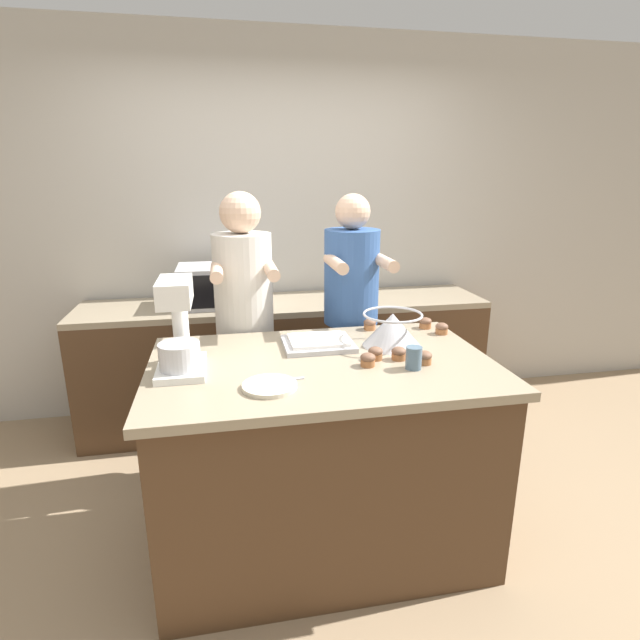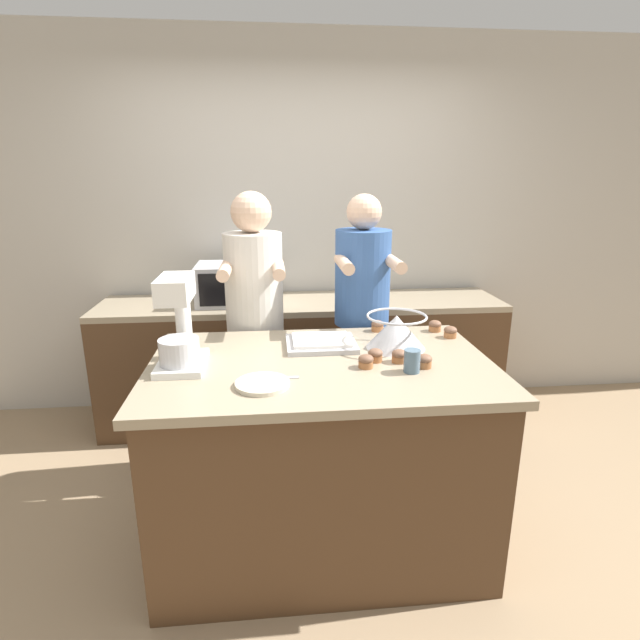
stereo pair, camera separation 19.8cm
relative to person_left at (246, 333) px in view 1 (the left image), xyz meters
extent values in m
plane|color=#937A5B|center=(0.31, -0.67, -0.88)|extent=(16.00, 16.00, 0.00)
cube|color=#B2ADA3|center=(0.31, 0.99, 0.47)|extent=(10.00, 0.06, 2.70)
cube|color=#4C331E|center=(0.31, -0.67, -0.43)|extent=(1.47, 0.91, 0.90)
cube|color=gray|center=(0.31, -0.67, 0.04)|extent=(1.53, 0.97, 0.04)
cube|color=#4C331E|center=(0.31, 0.64, -0.46)|extent=(2.80, 0.60, 0.85)
cube|color=gray|center=(0.31, 0.64, -0.01)|extent=(2.80, 0.60, 0.04)
cylinder|color=#33384C|center=(0.00, 0.00, -0.46)|extent=(0.25, 0.25, 0.83)
cylinder|color=silver|center=(0.00, 0.00, 0.25)|extent=(0.32, 0.32, 0.61)
sphere|color=#DBB293|center=(0.00, 0.00, 0.67)|extent=(0.22, 0.22, 0.22)
cylinder|color=#DBB293|center=(-0.14, -0.17, 0.39)|extent=(0.06, 0.34, 0.06)
cylinder|color=#DBB293|center=(0.14, -0.17, 0.39)|extent=(0.06, 0.34, 0.06)
cylinder|color=brown|center=(0.61, 0.00, -0.42)|extent=(0.24, 0.24, 0.91)
cylinder|color=#335693|center=(0.61, 0.00, 0.30)|extent=(0.31, 0.31, 0.54)
sphere|color=#DBB293|center=(0.61, 0.00, 0.67)|extent=(0.20, 0.20, 0.20)
cylinder|color=#DBB293|center=(0.48, -0.17, 0.41)|extent=(0.06, 0.34, 0.06)
cylinder|color=#DBB293|center=(0.75, -0.17, 0.41)|extent=(0.06, 0.34, 0.06)
cube|color=white|center=(-0.30, -0.67, 0.07)|extent=(0.20, 0.30, 0.03)
cylinder|color=white|center=(-0.30, -0.55, 0.22)|extent=(0.07, 0.07, 0.27)
cube|color=white|center=(-0.30, -0.68, 0.41)|extent=(0.13, 0.26, 0.10)
cylinder|color=#BCBCC1|center=(-0.30, -0.71, 0.14)|extent=(0.17, 0.17, 0.11)
cone|color=#BCBCC1|center=(0.69, -0.51, 0.14)|extent=(0.28, 0.28, 0.16)
torus|color=#BCBCC1|center=(0.69, -0.51, 0.22)|extent=(0.29, 0.29, 0.01)
cube|color=#BCBCC1|center=(0.33, -0.46, 0.07)|extent=(0.34, 0.28, 0.02)
cube|color=white|center=(0.33, -0.46, 0.09)|extent=(0.28, 0.22, 0.02)
cube|color=#B7B7BC|center=(-0.15, 0.64, 0.14)|extent=(0.51, 0.37, 0.27)
cube|color=black|center=(-0.20, 0.45, 0.14)|extent=(0.35, 0.01, 0.22)
cube|color=#2D2D2D|center=(0.03, 0.45, 0.14)|extent=(0.10, 0.01, 0.22)
cylinder|color=slate|center=(0.68, -0.82, 0.11)|extent=(0.07, 0.07, 0.10)
cylinder|color=beige|center=(0.05, -0.91, 0.07)|extent=(0.22, 0.22, 0.02)
cube|color=#BCBCC1|center=(0.13, -0.85, 0.06)|extent=(0.14, 0.03, 0.01)
cube|color=black|center=(0.02, -0.86, 0.06)|extent=(0.08, 0.02, 0.01)
cylinder|color=#9E6038|center=(0.75, -0.78, 0.07)|extent=(0.06, 0.06, 0.03)
ellipsoid|color=brown|center=(0.75, -0.78, 0.10)|extent=(0.07, 0.07, 0.04)
cylinder|color=#9E6038|center=(0.65, -0.25, 0.07)|extent=(0.06, 0.06, 0.03)
ellipsoid|color=brown|center=(0.65, -0.25, 0.10)|extent=(0.07, 0.07, 0.04)
cylinder|color=#9E6038|center=(0.96, -0.28, 0.07)|extent=(0.06, 0.06, 0.03)
ellipsoid|color=brown|center=(0.96, -0.28, 0.10)|extent=(0.07, 0.07, 0.04)
cylinder|color=#9E6038|center=(0.55, -0.69, 0.07)|extent=(0.06, 0.06, 0.03)
ellipsoid|color=brown|center=(0.55, -0.69, 0.10)|extent=(0.07, 0.07, 0.04)
cylinder|color=#9E6038|center=(0.50, -0.76, 0.07)|extent=(0.06, 0.06, 0.03)
ellipsoid|color=brown|center=(0.50, -0.76, 0.10)|extent=(0.07, 0.07, 0.04)
cylinder|color=#9E6038|center=(1.00, -0.39, 0.07)|extent=(0.06, 0.06, 0.03)
ellipsoid|color=brown|center=(1.00, -0.39, 0.10)|extent=(0.07, 0.07, 0.04)
cylinder|color=#9E6038|center=(0.65, -0.71, 0.07)|extent=(0.06, 0.06, 0.03)
ellipsoid|color=brown|center=(0.65, -0.71, 0.10)|extent=(0.07, 0.07, 0.04)
camera|label=1|loc=(-0.10, -2.72, 0.87)|focal=28.00mm
camera|label=2|loc=(0.10, -2.74, 0.87)|focal=28.00mm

